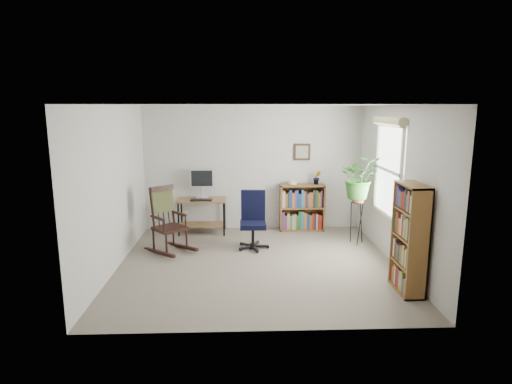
{
  "coord_description": "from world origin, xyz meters",
  "views": [
    {
      "loc": [
        -0.25,
        -6.22,
        2.38
      ],
      "look_at": [
        0.0,
        0.4,
        1.05
      ],
      "focal_mm": 30.0,
      "sensor_mm": 36.0,
      "label": 1
    }
  ],
  "objects_px": {
    "desk": "(202,216)",
    "rocking_chair": "(169,219)",
    "low_bookshelf": "(302,207)",
    "tall_bookshelf": "(410,239)",
    "office_chair": "(253,220)"
  },
  "relations": [
    {
      "from": "office_chair",
      "to": "tall_bookshelf",
      "type": "height_order",
      "value": "tall_bookshelf"
    },
    {
      "from": "low_bookshelf",
      "to": "tall_bookshelf",
      "type": "relative_size",
      "value": 0.63
    },
    {
      "from": "desk",
      "to": "tall_bookshelf",
      "type": "xyz_separation_m",
      "value": [
        2.9,
        -2.74,
        0.39
      ]
    },
    {
      "from": "rocking_chair",
      "to": "low_bookshelf",
      "type": "height_order",
      "value": "rocking_chair"
    },
    {
      "from": "rocking_chair",
      "to": "low_bookshelf",
      "type": "bearing_deg",
      "value": -14.38
    },
    {
      "from": "desk",
      "to": "tall_bookshelf",
      "type": "bearing_deg",
      "value": -43.38
    },
    {
      "from": "office_chair",
      "to": "tall_bookshelf",
      "type": "relative_size",
      "value": 0.7
    },
    {
      "from": "rocking_chair",
      "to": "tall_bookshelf",
      "type": "bearing_deg",
      "value": -67.66
    },
    {
      "from": "desk",
      "to": "rocking_chair",
      "type": "height_order",
      "value": "rocking_chair"
    },
    {
      "from": "desk",
      "to": "low_bookshelf",
      "type": "relative_size",
      "value": 1.01
    },
    {
      "from": "tall_bookshelf",
      "to": "rocking_chair",
      "type": "bearing_deg",
      "value": 153.43
    },
    {
      "from": "tall_bookshelf",
      "to": "office_chair",
      "type": "bearing_deg",
      "value": 137.78
    },
    {
      "from": "rocking_chair",
      "to": "low_bookshelf",
      "type": "distance_m",
      "value": 2.65
    },
    {
      "from": "rocking_chair",
      "to": "low_bookshelf",
      "type": "relative_size",
      "value": 1.23
    },
    {
      "from": "office_chair",
      "to": "tall_bookshelf",
      "type": "distance_m",
      "value": 2.65
    }
  ]
}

